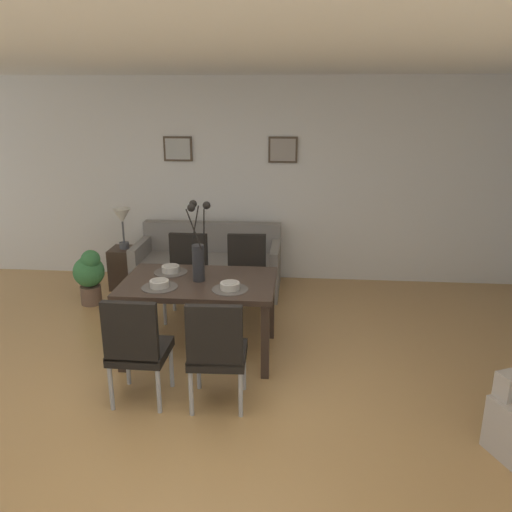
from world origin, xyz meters
TOP-DOWN VIEW (x-y plane):
  - ground_plane at (0.00, 0.00)m, footprint 9.00×9.00m
  - back_wall_panel at (0.00, 3.25)m, footprint 9.00×0.10m
  - ceiling_panel at (0.00, 0.40)m, footprint 9.00×7.20m
  - dining_table at (-0.14, 1.00)m, footprint 1.40×0.90m
  - dining_chair_near_left at (-0.47, 0.13)m, footprint 0.45×0.45m
  - dining_chair_near_right at (-0.45, 1.85)m, footprint 0.45×0.45m
  - dining_chair_far_left at (0.16, 0.12)m, footprint 0.46×0.46m
  - dining_chair_far_right at (0.20, 1.88)m, footprint 0.46×0.46m
  - centerpiece_vase at (-0.14, 1.00)m, footprint 0.21×0.23m
  - placemat_near_left at (-0.46, 0.79)m, footprint 0.32×0.32m
  - bowl_near_left at (-0.46, 0.79)m, footprint 0.17×0.17m
  - placemat_near_right at (-0.46, 1.20)m, footprint 0.32×0.32m
  - bowl_near_right at (-0.46, 1.20)m, footprint 0.17×0.17m
  - placemat_far_left at (0.17, 0.79)m, footprint 0.32×0.32m
  - bowl_far_left at (0.17, 0.79)m, footprint 0.17×0.17m
  - sofa at (-0.36, 2.70)m, footprint 1.78×0.84m
  - side_table at (-1.43, 2.66)m, footprint 0.36×0.36m
  - table_lamp at (-1.43, 2.66)m, footprint 0.22×0.22m
  - framed_picture_left at (-0.81, 3.18)m, footprint 0.37×0.03m
  - framed_picture_center at (0.53, 3.18)m, footprint 0.36×0.03m
  - potted_plant at (-1.66, 2.08)m, footprint 0.36×0.36m

SIDE VIEW (x-z plane):
  - ground_plane at x=0.00m, z-range 0.00..0.00m
  - side_table at x=-1.43m, z-range 0.00..0.52m
  - sofa at x=-0.36m, z-range -0.12..0.68m
  - potted_plant at x=-1.66m, z-range 0.04..0.71m
  - dining_chair_near_left at x=-0.47m, z-range 0.05..0.97m
  - dining_chair_near_right at x=-0.45m, z-range 0.05..0.97m
  - dining_chair_far_left at x=0.16m, z-range 0.05..0.97m
  - dining_chair_far_right at x=0.20m, z-range 0.05..0.97m
  - dining_table at x=-0.14m, z-range 0.28..1.02m
  - placemat_near_left at x=-0.46m, z-range 0.74..0.75m
  - placemat_near_right at x=-0.46m, z-range 0.74..0.75m
  - placemat_far_left at x=0.17m, z-range 0.74..0.75m
  - bowl_near_left at x=-0.46m, z-range 0.75..0.81m
  - bowl_near_right at x=-0.46m, z-range 0.75..0.81m
  - bowl_far_left at x=0.17m, z-range 0.75..0.81m
  - table_lamp at x=-1.43m, z-range 0.64..1.15m
  - centerpiece_vase at x=-0.14m, z-range 0.66..1.39m
  - back_wall_panel at x=0.00m, z-range 0.00..2.60m
  - framed_picture_left at x=-0.81m, z-range 1.55..1.86m
  - framed_picture_center at x=0.53m, z-range 1.55..1.87m
  - ceiling_panel at x=0.00m, z-range 2.60..2.68m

